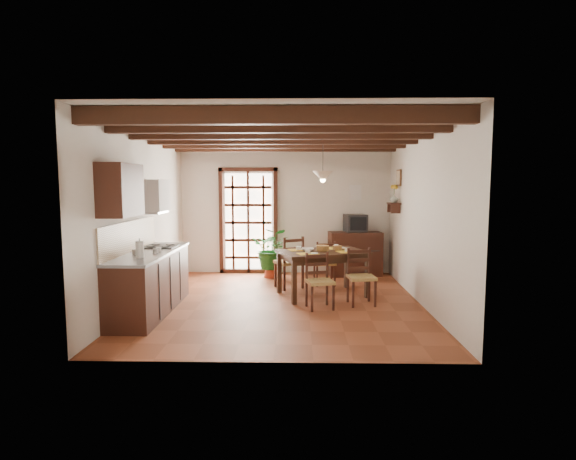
{
  "coord_description": "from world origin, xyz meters",
  "views": [
    {
      "loc": [
        0.27,
        -7.19,
        1.93
      ],
      "look_at": [
        0.1,
        0.4,
        1.15
      ],
      "focal_mm": 28.0,
      "sensor_mm": 36.0,
      "label": 1
    }
  ],
  "objects_px": {
    "chair_far_right": "(325,271)",
    "potted_plant": "(271,250)",
    "chair_near_right": "(361,287)",
    "chair_near_left": "(319,291)",
    "pendant_lamp": "(323,175)",
    "dining_table": "(322,257)",
    "chair_far_left": "(289,272)",
    "sideboard": "(355,254)",
    "crt_tv": "(355,223)",
    "kitchen_counter": "(150,281)"
  },
  "relations": [
    {
      "from": "potted_plant",
      "to": "dining_table",
      "type": "bearing_deg",
      "value": -56.93
    },
    {
      "from": "pendant_lamp",
      "to": "sideboard",
      "type": "bearing_deg",
      "value": 64.69
    },
    {
      "from": "kitchen_counter",
      "to": "chair_far_left",
      "type": "height_order",
      "value": "kitchen_counter"
    },
    {
      "from": "chair_near_right",
      "to": "potted_plant",
      "type": "relative_size",
      "value": 0.4
    },
    {
      "from": "chair_far_right",
      "to": "potted_plant",
      "type": "relative_size",
      "value": 0.38
    },
    {
      "from": "kitchen_counter",
      "to": "dining_table",
      "type": "height_order",
      "value": "kitchen_counter"
    },
    {
      "from": "chair_far_right",
      "to": "pendant_lamp",
      "type": "bearing_deg",
      "value": 75.55
    },
    {
      "from": "chair_near_right",
      "to": "pendant_lamp",
      "type": "relative_size",
      "value": 1.06
    },
    {
      "from": "pendant_lamp",
      "to": "dining_table",
      "type": "bearing_deg",
      "value": -90.0
    },
    {
      "from": "crt_tv",
      "to": "chair_near_left",
      "type": "bearing_deg",
      "value": -120.02
    },
    {
      "from": "kitchen_counter",
      "to": "chair_far_left",
      "type": "bearing_deg",
      "value": 38.5
    },
    {
      "from": "crt_tv",
      "to": "potted_plant",
      "type": "height_order",
      "value": "potted_plant"
    },
    {
      "from": "chair_near_right",
      "to": "pendant_lamp",
      "type": "height_order",
      "value": "pendant_lamp"
    },
    {
      "from": "chair_far_left",
      "to": "sideboard",
      "type": "distance_m",
      "value": 1.82
    },
    {
      "from": "dining_table",
      "to": "potted_plant",
      "type": "bearing_deg",
      "value": 103.3
    },
    {
      "from": "chair_far_right",
      "to": "dining_table",
      "type": "bearing_deg",
      "value": 76.39
    },
    {
      "from": "chair_far_left",
      "to": "crt_tv",
      "type": "height_order",
      "value": "crt_tv"
    },
    {
      "from": "chair_far_left",
      "to": "pendant_lamp",
      "type": "height_order",
      "value": "pendant_lamp"
    },
    {
      "from": "sideboard",
      "to": "crt_tv",
      "type": "xyz_separation_m",
      "value": [
        0.0,
        -0.01,
        0.65
      ]
    },
    {
      "from": "chair_far_right",
      "to": "crt_tv",
      "type": "height_order",
      "value": "crt_tv"
    },
    {
      "from": "potted_plant",
      "to": "chair_far_right",
      "type": "bearing_deg",
      "value": -32.54
    },
    {
      "from": "chair_near_left",
      "to": "chair_near_right",
      "type": "bearing_deg",
      "value": 5.61
    },
    {
      "from": "chair_near_left",
      "to": "chair_near_right",
      "type": "relative_size",
      "value": 0.96
    },
    {
      "from": "dining_table",
      "to": "pendant_lamp",
      "type": "distance_m",
      "value": 1.4
    },
    {
      "from": "dining_table",
      "to": "chair_far_right",
      "type": "distance_m",
      "value": 0.92
    },
    {
      "from": "sideboard",
      "to": "chair_far_left",
      "type": "bearing_deg",
      "value": -144.61
    },
    {
      "from": "kitchen_counter",
      "to": "chair_near_right",
      "type": "xyz_separation_m",
      "value": [
        3.24,
        0.5,
        -0.19
      ]
    },
    {
      "from": "chair_far_right",
      "to": "potted_plant",
      "type": "xyz_separation_m",
      "value": [
        -1.06,
        0.67,
        0.3
      ]
    },
    {
      "from": "kitchen_counter",
      "to": "chair_far_right",
      "type": "height_order",
      "value": "kitchen_counter"
    },
    {
      "from": "sideboard",
      "to": "pendant_lamp",
      "type": "bearing_deg",
      "value": -120.78
    },
    {
      "from": "chair_near_left",
      "to": "pendant_lamp",
      "type": "xyz_separation_m",
      "value": [
        0.09,
        0.92,
        1.81
      ]
    },
    {
      "from": "chair_near_left",
      "to": "chair_far_left",
      "type": "relative_size",
      "value": 0.88
    },
    {
      "from": "chair_near_left",
      "to": "chair_far_left",
      "type": "distance_m",
      "value": 1.47
    },
    {
      "from": "chair_far_right",
      "to": "crt_tv",
      "type": "bearing_deg",
      "value": -134.25
    },
    {
      "from": "chair_far_left",
      "to": "chair_far_right",
      "type": "xyz_separation_m",
      "value": [
        0.67,
        0.24,
        -0.04
      ]
    },
    {
      "from": "dining_table",
      "to": "chair_far_left",
      "type": "distance_m",
      "value": 0.9
    },
    {
      "from": "dining_table",
      "to": "pendant_lamp",
      "type": "height_order",
      "value": "pendant_lamp"
    },
    {
      "from": "kitchen_counter",
      "to": "potted_plant",
      "type": "distance_m",
      "value": 3.06
    },
    {
      "from": "crt_tv",
      "to": "potted_plant",
      "type": "relative_size",
      "value": 0.22
    },
    {
      "from": "chair_near_left",
      "to": "sideboard",
      "type": "bearing_deg",
      "value": 57.1
    },
    {
      "from": "chair_far_right",
      "to": "potted_plant",
      "type": "distance_m",
      "value": 1.29
    },
    {
      "from": "chair_far_left",
      "to": "chair_far_right",
      "type": "relative_size",
      "value": 1.14
    },
    {
      "from": "dining_table",
      "to": "crt_tv",
      "type": "height_order",
      "value": "crt_tv"
    },
    {
      "from": "crt_tv",
      "to": "sideboard",
      "type": "bearing_deg",
      "value": 78.74
    },
    {
      "from": "chair_near_left",
      "to": "sideboard",
      "type": "height_order",
      "value": "sideboard"
    },
    {
      "from": "chair_near_right",
      "to": "chair_far_right",
      "type": "xyz_separation_m",
      "value": [
        -0.5,
        1.39,
        -0.01
      ]
    },
    {
      "from": "chair_near_right",
      "to": "chair_far_left",
      "type": "bearing_deg",
      "value": 128.06
    },
    {
      "from": "dining_table",
      "to": "crt_tv",
      "type": "distance_m",
      "value": 1.96
    },
    {
      "from": "kitchen_counter",
      "to": "crt_tv",
      "type": "height_order",
      "value": "kitchen_counter"
    },
    {
      "from": "chair_near_left",
      "to": "dining_table",
      "type": "bearing_deg",
      "value": 69.65
    }
  ]
}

